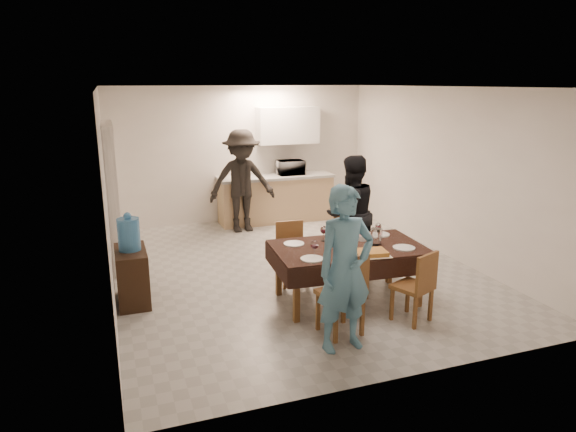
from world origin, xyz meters
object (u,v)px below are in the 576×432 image
Objects in this scene: water_jug at (129,234)px; water_pitcher at (376,237)px; person_far at (351,213)px; person_near at (345,269)px; savoury_tart at (370,253)px; person_kitchen at (242,181)px; console at (132,276)px; dining_table at (348,249)px; wine_bottle at (343,232)px; microwave at (290,168)px.

water_pitcher is at bearing -17.39° from water_jug.
water_pitcher is 0.12× the size of person_far.
water_pitcher is 0.12× the size of person_near.
person_kitchen is at bearing 97.90° from savoury_tart.
person_near is at bearing -43.89° from console.
water_jug reaches higher than water_pitcher.
person_kitchen reaches higher than person_near.
person_kitchen reaches higher than water_pitcher.
water_pitcher reaches higher than dining_table.
dining_table is 5.54× the size of wine_bottle.
savoury_tart is 4.35m from microwave.
savoury_tart is 0.25× the size of person_near.
water_jug is 4.43m from microwave.
water_jug is at bearing 165.26° from dining_table.
person_far is (0.45, 1.43, 0.09)m from savoury_tart.
person_kitchen is at bearing 102.56° from water_pitcher.
microwave is (3.18, 3.07, 0.17)m from water_jug.
person_near is at bearing -91.46° from person_kitchen.
water_jug is at bearing 43.96° from microwave.
console is 0.54m from water_jug.
person_kitchen is (-0.78, 3.52, 0.11)m from water_pitcher.
savoury_tart is at bearing 58.09° from person_far.
dining_table is at bearing 80.47° from microwave.
console is at bearing -128.59° from person_kitchen.
savoury_tart is at bearing -70.77° from wine_bottle.
wine_bottle reaches higher than water_pitcher.
console is at bearing 130.96° from person_near.
water_pitcher is 0.41× the size of microwave.
dining_table is 1.13× the size of person_far.
person_far is (1.10, 2.10, -0.02)m from person_near.
person_near is at bearing 76.34° from microwave.
person_kitchen is at bearing -82.31° from person_far.
savoury_tart is (0.10, -0.38, 0.06)m from dining_table.
person_far is at bearing 66.23° from dining_table.
dining_table is 3.75× the size of microwave.
console is (-2.53, 0.85, -0.34)m from dining_table.
console is 0.40× the size of person_kitchen.
console is 3.57× the size of water_pitcher.
water_pitcher is at bearing -77.44° from person_kitchen.
person_far is 2.62m from person_kitchen.
savoury_tart is (2.63, -1.23, -0.14)m from water_jug.
water_jug is 2.60m from wine_bottle.
dining_table is at bearing -18.61° from console.
microwave is at bearing 85.56° from water_pitcher.
person_near reaches higher than dining_table.
water_jug is at bearing 0.00° from console.
wine_bottle is 1.66× the size of water_pitcher.
wine_bottle is at bearing 60.41° from person_near.
wine_bottle is at bearing 44.60° from person_far.
water_jug is 0.79× the size of microwave.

